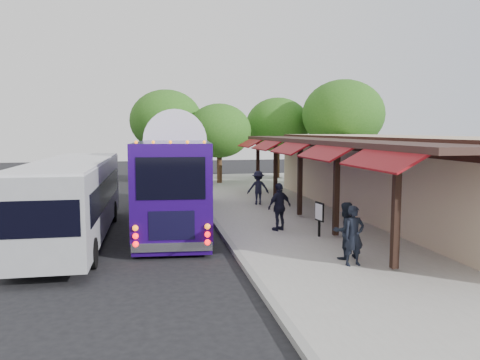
{
  "coord_description": "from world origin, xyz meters",
  "views": [
    {
      "loc": [
        -2.5,
        -15.07,
        3.86
      ],
      "look_at": [
        1.14,
        3.89,
        1.8
      ],
      "focal_mm": 35.0,
      "sensor_mm": 36.0,
      "label": 1
    }
  ],
  "objects": [
    {
      "name": "ped_c",
      "position": [
        2.16,
        1.44,
        1.04
      ],
      "size": [
        1.13,
        0.83,
        1.78
      ],
      "primitive_type": "imported",
      "rotation": [
        0.0,
        0.0,
        3.57
      ],
      "color": "black",
      "rests_on": "sidewalk"
    },
    {
      "name": "tree_right",
      "position": [
        11.03,
        16.47,
        4.96
      ],
      "size": [
        5.81,
        5.81,
        7.44
      ],
      "color": "#382314",
      "rests_on": "ground"
    },
    {
      "name": "ped_b",
      "position": [
        2.98,
        -2.63,
        0.98
      ],
      "size": [
        0.94,
        0.82,
        1.65
      ],
      "primitive_type": "imported",
      "rotation": [
        0.0,
        0.0,
        3.41
      ],
      "color": "black",
      "rests_on": "sidewalk"
    },
    {
      "name": "coach_bus",
      "position": [
        -1.45,
        4.39,
        2.0
      ],
      "size": [
        3.39,
        11.77,
        3.72
      ],
      "rotation": [
        0.0,
        0.0,
        -0.08
      ],
      "color": "#260865",
      "rests_on": "ground"
    },
    {
      "name": "tree_mid",
      "position": [
        7.29,
        20.31,
        4.25
      ],
      "size": [
        4.98,
        4.98,
        6.38
      ],
      "color": "#382314",
      "rests_on": "ground"
    },
    {
      "name": "curb",
      "position": [
        0.05,
        4.0,
        0.07
      ],
      "size": [
        0.2,
        40.0,
        0.16
      ],
      "primitive_type": "cube",
      "color": "gray",
      "rests_on": "ground"
    },
    {
      "name": "station_shelter",
      "position": [
        8.38,
        4.0,
        1.85
      ],
      "size": [
        8.15,
        20.0,
        3.6
      ],
      "color": "tan",
      "rests_on": "ground"
    },
    {
      "name": "ped_a",
      "position": [
        2.95,
        -3.3,
        0.98
      ],
      "size": [
        0.65,
        0.47,
        1.66
      ],
      "primitive_type": "imported",
      "rotation": [
        0.0,
        0.0,
        0.12
      ],
      "color": "black",
      "rests_on": "sidewalk"
    },
    {
      "name": "sign_board",
      "position": [
        3.25,
        0.19,
        0.97
      ],
      "size": [
        0.14,
        0.55,
        1.21
      ],
      "rotation": [
        0.0,
        0.0,
        0.17
      ],
      "color": "black",
      "rests_on": "sidewalk"
    },
    {
      "name": "sidewalk",
      "position": [
        5.0,
        4.0,
        0.07
      ],
      "size": [
        10.0,
        40.0,
        0.15
      ],
      "primitive_type": "cube",
      "color": "#9E9B93",
      "rests_on": "ground"
    },
    {
      "name": "tree_far",
      "position": [
        -1.29,
        20.09,
        4.56
      ],
      "size": [
        5.34,
        5.34,
        6.84
      ],
      "color": "#382314",
      "rests_on": "ground"
    },
    {
      "name": "ped_d",
      "position": [
        2.77,
        7.56,
        0.99
      ],
      "size": [
        1.12,
        0.69,
        1.68
      ],
      "primitive_type": "imported",
      "rotation": [
        0.0,
        0.0,
        3.08
      ],
      "color": "black",
      "rests_on": "sidewalk"
    },
    {
      "name": "ground",
      "position": [
        0.0,
        0.0,
        0.0
      ],
      "size": [
        90.0,
        90.0,
        0.0
      ],
      "primitive_type": "plane",
      "color": "black",
      "rests_on": "ground"
    },
    {
      "name": "tree_left",
      "position": [
        2.29,
        17.56,
        3.81
      ],
      "size": [
        4.47,
        4.47,
        5.72
      ],
      "color": "#382314",
      "rests_on": "ground"
    },
    {
      "name": "city_bus",
      "position": [
        -5.18,
        1.92,
        1.56
      ],
      "size": [
        2.42,
        10.52,
        2.82
      ],
      "rotation": [
        0.0,
        0.0,
        -0.01
      ],
      "color": "gray",
      "rests_on": "ground"
    }
  ]
}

